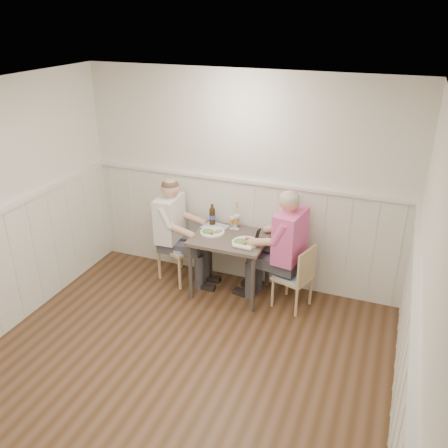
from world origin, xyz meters
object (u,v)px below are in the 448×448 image
chair_left (176,241)px  chair_right (297,275)px  man_in_pink (285,257)px  beer_bottle (212,216)px  dining_table (230,245)px  diner_cream (174,239)px  grass_vase (235,215)px

chair_left → chair_right: bearing=-4.6°
man_in_pink → beer_bottle: 1.06m
man_in_pink → beer_bottle: bearing=166.3°
dining_table → diner_cream: 0.76m
beer_bottle → diner_cream: bearing=-152.3°
beer_bottle → grass_vase: grass_vase is taller
chair_right → grass_vase: grass_vase is taller
man_in_pink → beer_bottle: man_in_pink is taller
beer_bottle → grass_vase: bearing=0.2°
chair_right → grass_vase: 1.02m
chair_right → diner_cream: 1.59m
beer_bottle → man_in_pink: bearing=-13.7°
man_in_pink → grass_vase: (-0.70, 0.24, 0.31)m
chair_left → beer_bottle: bearing=19.3°
chair_right → chair_left: size_ratio=0.83×
man_in_pink → dining_table: bearing=-179.9°
man_in_pink → diner_cream: 1.42m
diner_cream → beer_bottle: size_ratio=5.14×
man_in_pink → chair_left: bearing=176.3°
man_in_pink → diner_cream: man_in_pink is taller
chair_right → diner_cream: bearing=178.1°
chair_right → diner_cream: diner_cream is taller
chair_right → chair_left: bearing=175.4°
dining_table → grass_vase: size_ratio=2.33×
chair_left → man_in_pink: (1.43, -0.09, 0.09)m
chair_right → dining_table: bearing=177.6°
beer_bottle → dining_table: bearing=-36.7°
chair_left → grass_vase: 0.84m
chair_right → grass_vase: bearing=162.0°
chair_left → beer_bottle: size_ratio=3.50×
chair_left → grass_vase: (0.72, 0.15, 0.40)m
chair_right → beer_bottle: size_ratio=2.92×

